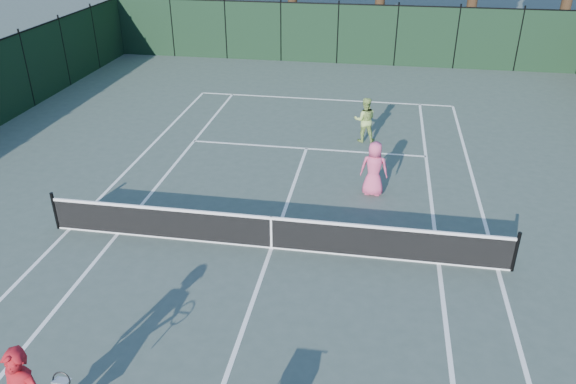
# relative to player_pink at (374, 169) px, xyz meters

# --- Properties ---
(ground) EXTENTS (90.00, 90.00, 0.00)m
(ground) POSITION_rel_player_pink_xyz_m (-2.40, -3.36, -0.83)
(ground) COLOR #404E45
(ground) RESTS_ON ground
(sideline_doubles_left) EXTENTS (0.10, 23.77, 0.01)m
(sideline_doubles_left) POSITION_rel_player_pink_xyz_m (-7.88, -3.36, -0.83)
(sideline_doubles_left) COLOR white
(sideline_doubles_left) RESTS_ON ground
(sideline_doubles_right) EXTENTS (0.10, 23.77, 0.01)m
(sideline_doubles_right) POSITION_rel_player_pink_xyz_m (3.09, -3.36, -0.83)
(sideline_doubles_right) COLOR white
(sideline_doubles_right) RESTS_ON ground
(sideline_singles_left) EXTENTS (0.10, 23.77, 0.01)m
(sideline_singles_left) POSITION_rel_player_pink_xyz_m (-6.51, -3.36, -0.83)
(sideline_singles_left) COLOR white
(sideline_singles_left) RESTS_ON ground
(sideline_singles_right) EXTENTS (0.10, 23.77, 0.01)m
(sideline_singles_right) POSITION_rel_player_pink_xyz_m (1.72, -3.36, -0.83)
(sideline_singles_right) COLOR white
(sideline_singles_right) RESTS_ON ground
(baseline_far) EXTENTS (10.97, 0.10, 0.01)m
(baseline_far) POSITION_rel_player_pink_xyz_m (-2.40, 8.52, -0.83)
(baseline_far) COLOR white
(baseline_far) RESTS_ON ground
(service_line_far) EXTENTS (8.23, 0.10, 0.01)m
(service_line_far) POSITION_rel_player_pink_xyz_m (-2.40, 3.04, -0.83)
(service_line_far) COLOR white
(service_line_far) RESTS_ON ground
(center_service_line) EXTENTS (0.10, 12.80, 0.01)m
(center_service_line) POSITION_rel_player_pink_xyz_m (-2.40, -3.36, -0.83)
(center_service_line) COLOR white
(center_service_line) RESTS_ON ground
(tennis_net) EXTENTS (11.69, 0.09, 1.06)m
(tennis_net) POSITION_rel_player_pink_xyz_m (-2.40, -3.36, -0.35)
(tennis_net) COLOR black
(tennis_net) RESTS_ON ground
(fence_far) EXTENTS (24.00, 0.05, 3.00)m
(fence_far) POSITION_rel_player_pink_xyz_m (-2.40, 14.64, 0.67)
(fence_far) COLOR black
(fence_far) RESTS_ON ground
(player_pink) EXTENTS (0.84, 0.58, 1.66)m
(player_pink) POSITION_rel_player_pink_xyz_m (0.00, 0.00, 0.00)
(player_pink) COLOR #DC4D7B
(player_pink) RESTS_ON ground
(player_green) EXTENTS (0.86, 0.70, 1.62)m
(player_green) POSITION_rel_player_pink_xyz_m (-0.46, 4.08, -0.02)
(player_green) COLOR #9DBF5F
(player_green) RESTS_ON ground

